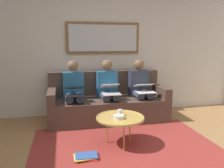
{
  "coord_description": "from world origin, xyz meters",
  "views": [
    {
      "loc": [
        0.83,
        2.08,
        1.43
      ],
      "look_at": [
        0.0,
        -1.7,
        0.75
      ],
      "focal_mm": 36.5,
      "sensor_mm": 36.0,
      "label": 1
    }
  ],
  "objects_px": {
    "framed_mirror": "(103,38)",
    "person_left": "(140,87)",
    "cup": "(120,113)",
    "magazine_stack": "(86,157)",
    "bowl": "(119,117)",
    "person_middle": "(108,88)",
    "laptop_silver": "(111,89)",
    "couch": "(107,103)",
    "person_right": "(74,90)",
    "laptop_white": "(145,88)",
    "coffee_table": "(120,118)",
    "laptop_black": "(74,91)"
  },
  "relations": [
    {
      "from": "person_left",
      "to": "framed_mirror",
      "type": "bearing_deg",
      "value": -35.53
    },
    {
      "from": "magazine_stack",
      "to": "cup",
      "type": "bearing_deg",
      "value": -146.23
    },
    {
      "from": "framed_mirror",
      "to": "person_right",
      "type": "distance_m",
      "value": 1.23
    },
    {
      "from": "laptop_white",
      "to": "laptop_black",
      "type": "relative_size",
      "value": 1.01
    },
    {
      "from": "magazine_stack",
      "to": "person_middle",
      "type": "bearing_deg",
      "value": -111.84
    },
    {
      "from": "cup",
      "to": "magazine_stack",
      "type": "height_order",
      "value": "cup"
    },
    {
      "from": "person_middle",
      "to": "person_right",
      "type": "xyz_separation_m",
      "value": [
        0.64,
        0.0,
        0.0
      ]
    },
    {
      "from": "framed_mirror",
      "to": "person_left",
      "type": "height_order",
      "value": "framed_mirror"
    },
    {
      "from": "couch",
      "to": "coffee_table",
      "type": "xyz_separation_m",
      "value": [
        0.06,
        1.22,
        0.09
      ]
    },
    {
      "from": "person_right",
      "to": "laptop_white",
      "type": "bearing_deg",
      "value": 169.38
    },
    {
      "from": "bowl",
      "to": "person_left",
      "type": "height_order",
      "value": "person_left"
    },
    {
      "from": "framed_mirror",
      "to": "cup",
      "type": "distance_m",
      "value": 1.89
    },
    {
      "from": "cup",
      "to": "laptop_white",
      "type": "relative_size",
      "value": 0.25
    },
    {
      "from": "coffee_table",
      "to": "magazine_stack",
      "type": "relative_size",
      "value": 2.11
    },
    {
      "from": "cup",
      "to": "laptop_silver",
      "type": "xyz_separation_m",
      "value": [
        -0.04,
        -0.86,
        0.17
      ]
    },
    {
      "from": "cup",
      "to": "person_middle",
      "type": "distance_m",
      "value": 1.1
    },
    {
      "from": "cup",
      "to": "laptop_silver",
      "type": "bearing_deg",
      "value": -92.85
    },
    {
      "from": "couch",
      "to": "person_right",
      "type": "height_order",
      "value": "person_right"
    },
    {
      "from": "cup",
      "to": "person_right",
      "type": "distance_m",
      "value": 1.25
    },
    {
      "from": "coffee_table",
      "to": "laptop_silver",
      "type": "relative_size",
      "value": 1.7
    },
    {
      "from": "framed_mirror",
      "to": "cup",
      "type": "relative_size",
      "value": 16.42
    },
    {
      "from": "bowl",
      "to": "person_middle",
      "type": "height_order",
      "value": "person_middle"
    },
    {
      "from": "coffee_table",
      "to": "person_left",
      "type": "xyz_separation_m",
      "value": [
        -0.7,
        -1.15,
        0.2
      ]
    },
    {
      "from": "magazine_stack",
      "to": "person_left",
      "type": "bearing_deg",
      "value": -130.16
    },
    {
      "from": "framed_mirror",
      "to": "cup",
      "type": "bearing_deg",
      "value": 88.41
    },
    {
      "from": "framed_mirror",
      "to": "person_left",
      "type": "distance_m",
      "value": 1.23
    },
    {
      "from": "coffee_table",
      "to": "magazine_stack",
      "type": "bearing_deg",
      "value": 29.53
    },
    {
      "from": "coffee_table",
      "to": "person_right",
      "type": "relative_size",
      "value": 0.6
    },
    {
      "from": "person_middle",
      "to": "laptop_black",
      "type": "distance_m",
      "value": 0.68
    },
    {
      "from": "coffee_table",
      "to": "laptop_white",
      "type": "bearing_deg",
      "value": -127.51
    },
    {
      "from": "bowl",
      "to": "person_middle",
      "type": "bearing_deg",
      "value": -94.52
    },
    {
      "from": "couch",
      "to": "laptop_black",
      "type": "bearing_deg",
      "value": 25.89
    },
    {
      "from": "person_left",
      "to": "laptop_silver",
      "type": "distance_m",
      "value": 0.68
    },
    {
      "from": "person_left",
      "to": "person_middle",
      "type": "height_order",
      "value": "same"
    },
    {
      "from": "coffee_table",
      "to": "person_left",
      "type": "distance_m",
      "value": 1.36
    },
    {
      "from": "framed_mirror",
      "to": "bowl",
      "type": "height_order",
      "value": "framed_mirror"
    },
    {
      "from": "laptop_silver",
      "to": "laptop_white",
      "type": "bearing_deg",
      "value": 178.75
    },
    {
      "from": "cup",
      "to": "bowl",
      "type": "height_order",
      "value": "cup"
    },
    {
      "from": "couch",
      "to": "framed_mirror",
      "type": "relative_size",
      "value": 1.49
    },
    {
      "from": "person_left",
      "to": "laptop_silver",
      "type": "relative_size",
      "value": 2.86
    },
    {
      "from": "cup",
      "to": "person_right",
      "type": "height_order",
      "value": "person_right"
    },
    {
      "from": "framed_mirror",
      "to": "coffee_table",
      "type": "relative_size",
      "value": 2.17
    },
    {
      "from": "cup",
      "to": "laptop_black",
      "type": "xyz_separation_m",
      "value": [
        0.6,
        -0.84,
        0.17
      ]
    },
    {
      "from": "person_left",
      "to": "magazine_stack",
      "type": "distance_m",
      "value": 1.98
    },
    {
      "from": "laptop_silver",
      "to": "coffee_table",
      "type": "bearing_deg",
      "value": 86.42
    },
    {
      "from": "coffee_table",
      "to": "bowl",
      "type": "bearing_deg",
      "value": 59.32
    },
    {
      "from": "laptop_white",
      "to": "coffee_table",
      "type": "bearing_deg",
      "value": 52.49
    },
    {
      "from": "person_left",
      "to": "person_right",
      "type": "distance_m",
      "value": 1.28
    },
    {
      "from": "laptop_white",
      "to": "person_middle",
      "type": "distance_m",
      "value": 0.68
    },
    {
      "from": "person_middle",
      "to": "laptop_silver",
      "type": "relative_size",
      "value": 2.86
    }
  ]
}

